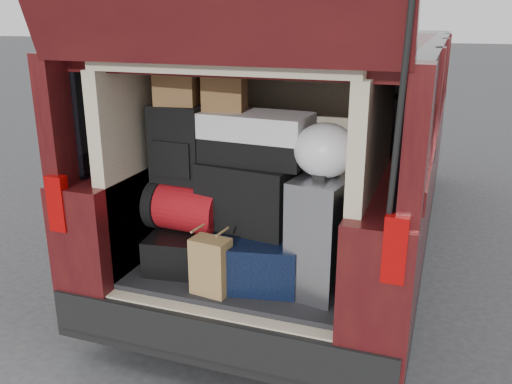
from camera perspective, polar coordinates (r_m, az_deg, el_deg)
ground at (r=3.33m, az=-2.04°, el=-17.88°), size 80.00×80.00×0.00m
minivan at (r=4.59m, az=6.47°, el=4.86°), size 1.90×5.35×2.77m
load_floor at (r=3.39m, az=-0.34°, el=-11.56°), size 1.24×1.05×0.55m
black_hardshell at (r=3.25m, az=-7.16°, el=-5.60°), size 0.45×0.57×0.21m
navy_hardshell at (r=3.08m, az=-0.01°, el=-6.32°), size 0.60×0.69×0.26m
silver_roller at (r=2.87m, az=7.11°, el=-4.41°), size 0.33×0.46×0.63m
kraft_bag at (r=2.87m, az=-4.78°, el=-7.78°), size 0.21×0.15×0.31m
red_duffel at (r=3.15m, az=-7.26°, el=-1.58°), size 0.46×0.32×0.28m
black_soft_case at (r=3.01m, az=-0.82°, el=-0.38°), size 0.56×0.38×0.38m
backpack at (r=3.10m, az=-8.09°, el=5.02°), size 0.32×0.20×0.44m
twotone_duffel at (r=2.95m, az=-0.17°, el=5.76°), size 0.62×0.35×0.27m
grocery_sack_lower at (r=3.06m, az=-8.28°, el=10.98°), size 0.25×0.22×0.20m
grocery_sack_upper at (r=3.00m, az=-3.32°, el=10.69°), size 0.25×0.22×0.22m
plastic_bag_right at (r=2.73m, az=7.29°, el=4.38°), size 0.37×0.35×0.28m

